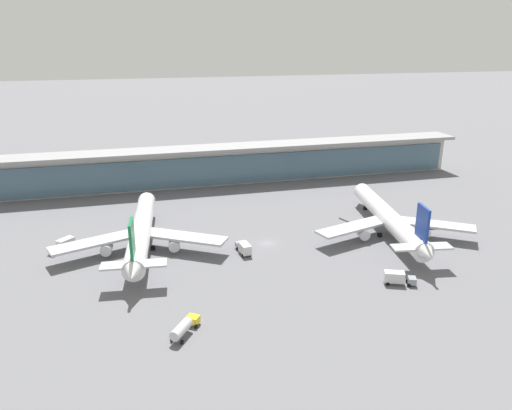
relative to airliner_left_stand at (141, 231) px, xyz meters
name	(u,v)px	position (x,y,z in m)	size (l,w,h in m)	color
ground_plane	(267,243)	(34.10, -5.25, -5.09)	(1200.00, 1200.00, 0.00)	slate
airliner_left_stand	(141,231)	(0.00, 0.00, 0.00)	(46.41, 60.68, 16.16)	white
airliner_centre_stand	(389,218)	(70.32, -8.14, 0.00)	(46.07, 60.52, 16.16)	white
service_truck_near_nose_yellow	(184,327)	(6.21, -44.17, -3.38)	(6.82, 8.31, 2.95)	yellow
service_truck_under_wing_grey	(398,278)	(57.13, -36.27, -3.40)	(7.62, 4.93, 3.10)	gray
service_truck_mid_apron_yellow	(434,225)	(86.52, -7.02, -4.28)	(6.89, 2.29, 2.70)	yellow
service_truck_by_tail_olive	(352,224)	(63.03, 0.49, -4.28)	(6.89, 3.40, 2.70)	olive
service_truck_on_taxiway_grey	(244,248)	(26.27, -10.22, -3.40)	(3.04, 7.50, 3.10)	gray
service_truck_at_far_stand_white	(63,244)	(-20.73, 4.28, -3.40)	(6.84, 6.74, 3.10)	silver
terminal_building	(224,164)	(34.10, 56.74, 2.78)	(196.06, 12.80, 15.20)	beige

